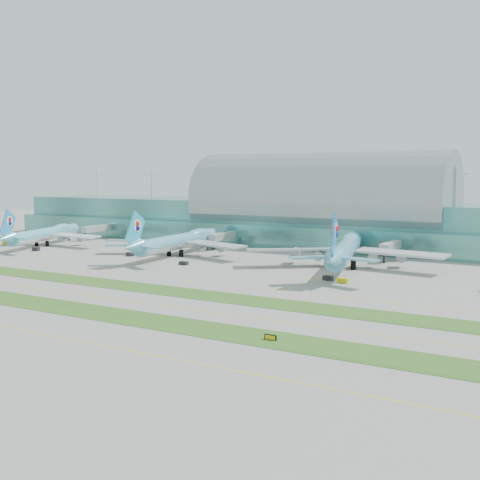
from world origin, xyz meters
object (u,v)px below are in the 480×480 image
Objects in this scene: taxiway_sign_east at (270,337)px; airliner_c at (346,248)px; terminal at (320,214)px; airliner_b at (180,240)px; airliner_a at (46,233)px.

airliner_c is at bearing 103.79° from taxiway_sign_east.
taxiway_sign_east is at bearing -92.75° from airliner_c.
terminal reaches higher than airliner_c.
airliner_c is (69.31, 2.99, 0.63)m from airliner_b.
taxiway_sign_east is (89.80, -93.96, -5.54)m from airliner_b.
terminal is 125.52× the size of taxiway_sign_east.
airliner_a is at bearing 176.92° from airliner_b.
airliner_a is 0.83× the size of airliner_c.
airliner_c reaches higher than airliner_b.
airliner_b is 69.38m from airliner_c.
airliner_a is at bearing 167.96° from airliner_c.
terminal is 127.10m from airliner_a.
terminal is 72.48m from airliner_b.
airliner_c reaches higher than taxiway_sign_east.
airliner_c reaches higher than airliner_a.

